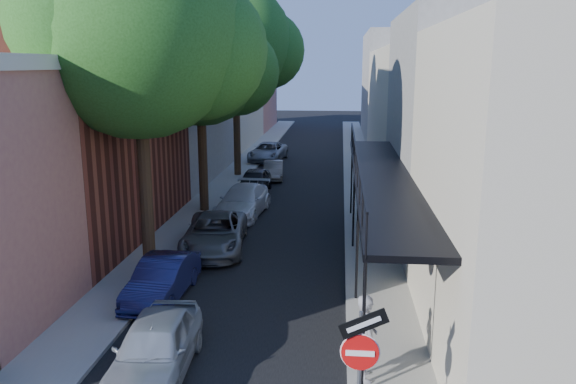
% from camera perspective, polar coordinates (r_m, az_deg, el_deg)
% --- Properties ---
extents(road_surface, '(6.00, 64.00, 0.01)m').
position_cam_1_polar(road_surface, '(38.74, 1.22, 2.38)').
color(road_surface, black).
rests_on(road_surface, ground).
extents(sidewalk_left, '(2.00, 64.00, 0.12)m').
position_cam_1_polar(sidewalk_left, '(39.21, -4.62, 2.55)').
color(sidewalk_left, gray).
rests_on(sidewalk_left, ground).
extents(sidewalk_right, '(2.00, 64.00, 0.12)m').
position_cam_1_polar(sidewalk_right, '(38.65, 7.15, 2.34)').
color(sidewalk_right, gray).
rests_on(sidewalk_right, ground).
extents(buildings_left, '(10.10, 59.10, 12.00)m').
position_cam_1_polar(buildings_left, '(38.74, -12.93, 9.41)').
color(buildings_left, tan).
rests_on(buildings_left, ground).
extents(buildings_right, '(9.80, 55.00, 10.00)m').
position_cam_1_polar(buildings_right, '(38.09, 14.97, 8.48)').
color(buildings_right, '#BFB39D').
rests_on(buildings_right, ground).
extents(sign_post, '(0.89, 0.17, 2.99)m').
position_cam_1_polar(sign_post, '(10.28, 7.35, -16.40)').
color(sign_post, '#595B60').
rests_on(sign_post, ground).
extents(oak_near, '(7.48, 6.80, 11.42)m').
position_cam_1_polar(oak_near, '(19.27, -13.58, 14.99)').
color(oak_near, black).
rests_on(oak_near, ground).
extents(oak_mid, '(6.60, 6.00, 10.20)m').
position_cam_1_polar(oak_mid, '(26.94, -8.05, 12.76)').
color(oak_mid, black).
rests_on(oak_mid, ground).
extents(oak_far, '(7.70, 7.00, 11.90)m').
position_cam_1_polar(oak_far, '(35.81, -4.59, 14.75)').
color(oak_far, black).
rests_on(oak_far, ground).
extents(parked_car_a, '(1.86, 4.18, 1.40)m').
position_cam_1_polar(parked_car_a, '(13.69, -13.33, -15.11)').
color(parked_car_a, '#9198A0').
rests_on(parked_car_a, ground).
extents(parked_car_b, '(1.49, 3.91, 1.27)m').
position_cam_1_polar(parked_car_b, '(17.77, -12.64, -8.61)').
color(parked_car_b, '#161946').
rests_on(parked_car_b, ground).
extents(parked_car_c, '(2.77, 5.13, 1.37)m').
position_cam_1_polar(parked_car_c, '(21.87, -7.45, -4.16)').
color(parked_car_c, '#5A5C61').
rests_on(parked_car_c, ground).
extents(parked_car_d, '(2.37, 4.96, 1.40)m').
position_cam_1_polar(parked_car_d, '(26.73, -4.60, -0.92)').
color(parked_car_d, silver).
rests_on(parked_car_d, ground).
extents(parked_car_e, '(1.65, 3.95, 1.33)m').
position_cam_1_polar(parked_car_e, '(31.40, -3.42, 1.11)').
color(parked_car_e, black).
rests_on(parked_car_e, ground).
extents(parked_car_f, '(1.48, 3.48, 1.12)m').
position_cam_1_polar(parked_car_f, '(35.18, -1.49, 2.22)').
color(parked_car_f, '#6D645C').
rests_on(parked_car_f, ground).
extents(parked_car_g, '(2.76, 5.14, 1.37)m').
position_cam_1_polar(parked_car_g, '(41.78, -2.05, 4.09)').
color(parked_car_g, gray).
rests_on(parked_car_g, ground).
extents(pedestrian, '(0.61, 0.81, 2.01)m').
position_cam_1_polar(pedestrian, '(12.98, 7.96, -14.41)').
color(pedestrian, gray).
rests_on(pedestrian, sidewalk_right).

